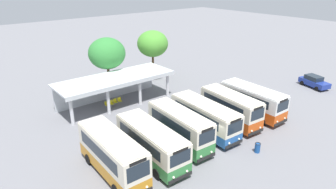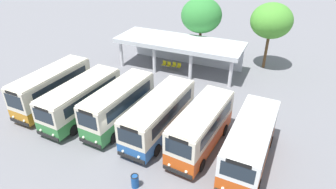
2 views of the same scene
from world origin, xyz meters
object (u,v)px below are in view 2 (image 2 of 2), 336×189
Objects in this scene: city_bus_fourth_amber at (159,114)px; city_bus_second_in_row at (82,98)px; waiting_chair_second_from_end at (169,65)px; waiting_chair_middle_seat at (174,65)px; city_bus_middle_cream at (119,104)px; waiting_chair_end_by_column at (164,64)px; litter_bin_apron at (135,181)px; city_bus_far_end_green at (250,142)px; city_bus_fifth_blue at (201,127)px; city_bus_nearest_orange at (53,87)px; waiting_chair_fourth_seat at (179,66)px.

city_bus_second_in_row is at bearing -175.20° from city_bus_fourth_amber.
waiting_chair_second_from_end and waiting_chair_middle_seat have the same top height.
city_bus_middle_cream reaches higher than city_bus_second_in_row.
city_bus_middle_cream is 8.64× the size of waiting_chair_second_from_end.
waiting_chair_end_by_column is (-1.37, 11.34, -1.31)m from city_bus_middle_cream.
litter_bin_apron is (4.63, -16.78, -0.07)m from waiting_chair_middle_seat.
city_bus_far_end_green is 15.82m from waiting_chair_middle_seat.
waiting_chair_second_from_end is (-0.78, 11.31, -1.31)m from city_bus_middle_cream.
waiting_chair_second_from_end is (-11.10, 11.64, -1.25)m from city_bus_far_end_green.
waiting_chair_middle_seat is at bearing 131.75° from city_bus_far_end_green.
city_bus_fifth_blue is at bearing -58.58° from waiting_chair_middle_seat.
city_bus_nearest_orange reaches higher than waiting_chair_end_by_column.
city_bus_middle_cream is at bearing 129.79° from litter_bin_apron.
city_bus_second_in_row is 9.26× the size of waiting_chair_second_from_end.
waiting_chair_second_from_end is (-7.65, 11.43, -1.28)m from city_bus_fifth_blue.
waiting_chair_end_by_column is at bearing 125.73° from city_bus_fifth_blue.
waiting_chair_end_by_column is (5.51, 11.34, -1.33)m from city_bus_nearest_orange.
city_bus_fifth_blue is at bearing -5.74° from city_bus_fourth_amber.
city_bus_fifth_blue is (6.88, -0.12, -0.03)m from city_bus_middle_cream.
waiting_chair_second_from_end is 0.61m from waiting_chair_middle_seat.
waiting_chair_fourth_seat is (1.78, 0.09, 0.00)m from waiting_chair_end_by_column.
city_bus_fourth_amber is (6.88, 0.58, -0.01)m from city_bus_second_in_row.
city_bus_far_end_green is at bearing -48.25° from waiting_chair_middle_seat.
waiting_chair_middle_seat is (-7.06, 11.56, -1.28)m from city_bus_fifth_blue.
city_bus_nearest_orange is 6.88m from city_bus_middle_cream.
city_bus_middle_cream is at bearing -83.12° from waiting_chair_end_by_column.
city_bus_fourth_amber is (10.32, 0.22, -0.15)m from city_bus_nearest_orange.
waiting_chair_second_from_end is 1.00× the size of waiting_chair_middle_seat.
litter_bin_apron is at bearing -50.21° from city_bus_middle_cream.
city_bus_fourth_amber is at bearing 175.42° from city_bus_far_end_green.
city_bus_fourth_amber is 1.06× the size of city_bus_far_end_green.
waiting_chair_end_by_column is (-4.81, 11.12, -1.19)m from city_bus_fourth_amber.
city_bus_second_in_row is at bearing -108.08° from waiting_chair_fourth_seat.
city_bus_fifth_blue reaches higher than city_bus_fourth_amber.
city_bus_fifth_blue is at bearing -56.20° from waiting_chair_second_from_end.
city_bus_middle_cream is 8.26× the size of litter_bin_apron.
waiting_chair_end_by_column is 0.59m from waiting_chair_second_from_end.
waiting_chair_second_from_end is at bearing -167.77° from waiting_chair_middle_seat.
city_bus_far_end_green is at bearing -3.42° from city_bus_fifth_blue.
city_bus_fifth_blue reaches higher than litter_bin_apron.
city_bus_second_in_row is 3.46m from city_bus_middle_cream.
city_bus_fifth_blue is 13.31m from waiting_chair_fourth_seat.
city_bus_far_end_green is 15.43m from waiting_chair_fourth_seat.
city_bus_middle_cream is 11.52m from waiting_chair_fourth_seat.
city_bus_fourth_amber reaches higher than waiting_chair_end_by_column.
waiting_chair_fourth_seat is at bearing 119.24° from city_bus_fifth_blue.
city_bus_middle_cream is 3.45m from city_bus_fourth_amber.
city_bus_nearest_orange is at bearing 179.48° from city_bus_fifth_blue.
city_bus_second_in_row is 6.90m from city_bus_fourth_amber.
waiting_chair_fourth_seat is (0.59, -0.00, 0.00)m from waiting_chair_middle_seat.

